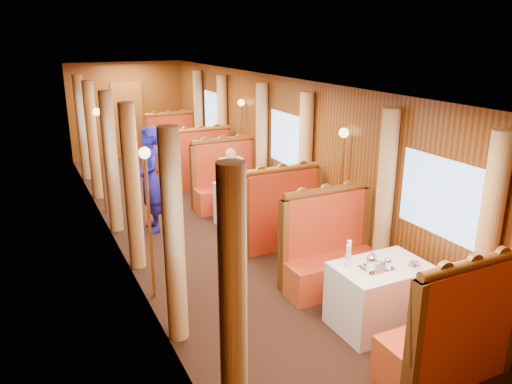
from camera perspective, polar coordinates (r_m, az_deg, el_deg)
floor at (r=8.50m, az=-5.39°, el=-4.53°), size 3.00×12.00×0.01m
ceiling at (r=7.90m, az=-5.92°, el=12.50°), size 3.00×12.00×0.01m
wall_far at (r=13.81m, az=-14.46°, el=9.02°), size 3.00×0.01×2.50m
wall_left at (r=7.75m, az=-16.10°, el=2.37°), size 0.01×12.00×2.50m
wall_right at (r=8.73m, az=3.66°, el=4.72°), size 0.01×12.00×2.50m
doorway_far at (r=13.81m, az=-14.36°, el=7.99°), size 0.80×0.04×2.00m
table_near at (r=5.92m, az=13.98°, el=-11.44°), size 1.05×0.72×0.75m
banquette_near_fwd at (r=5.28m, az=21.22°, el=-15.44°), size 1.30×0.55×1.34m
banquette_near_aft at (r=6.61m, az=8.43°, el=-7.39°), size 1.30×0.55×1.34m
table_mid at (r=8.64m, az=-0.80°, el=-1.42°), size 1.05×0.72×0.75m
banquette_mid_fwd at (r=7.77m, az=2.37°, el=-3.29°), size 1.30×0.55×1.34m
banquette_mid_aft at (r=9.51m, az=-3.39°, el=0.66°), size 1.30×0.55×1.34m
table_far at (r=11.77m, az=-8.04°, el=3.63°), size 1.05×0.72×0.75m
banquette_far_fwd at (r=10.83m, az=-6.38°, el=2.72°), size 1.30×0.55×1.34m
banquette_far_aft at (r=12.71m, az=-9.47°, el=4.83°), size 1.30×0.55×1.34m
tea_tray at (r=5.66m, az=13.59°, el=-8.45°), size 0.34×0.26×0.01m
teapot_left at (r=5.55m, az=13.03°, el=-8.20°), size 0.22×0.19×0.15m
teapot_right at (r=5.64m, az=14.80°, el=-8.14°), size 0.14×0.11×0.11m
teapot_back at (r=5.69m, az=13.14°, el=-7.70°), size 0.17×0.14×0.12m
fruit_plate at (r=5.82m, az=17.56°, el=-7.93°), size 0.20×0.20×0.05m
cup_inboard at (r=5.59m, az=10.45°, el=-7.48°), size 0.08×0.08×0.26m
cup_outboard at (r=5.70m, az=10.54°, el=-6.96°), size 0.08×0.08×0.26m
rose_vase_mid at (r=8.46m, az=-0.51°, el=2.08°), size 0.06×0.06×0.36m
rose_vase_far at (r=11.66m, az=-8.02°, el=6.28°), size 0.06×0.06×0.36m
window_left_near at (r=4.44m, az=-7.93°, el=-5.77°), size 0.01×1.20×0.90m
curtain_left_near_a at (r=3.95m, az=-2.63°, el=-13.31°), size 0.22×0.22×2.35m
curtain_left_near_b at (r=5.27m, az=-9.38°, el=-5.24°), size 0.22×0.22×2.35m
window_right_near at (r=5.98m, az=20.20°, el=-0.51°), size 0.01×1.20×0.90m
curtain_right_near_a at (r=5.52m, az=24.87°, el=-5.65°), size 0.22×0.22×2.35m
curtain_right_near_b at (r=6.53m, az=14.47°, el=-1.01°), size 0.22×0.22×2.35m
window_left_mid at (r=7.70m, az=-16.12°, el=3.82°), size 0.01×1.20×0.90m
curtain_left_mid_a at (r=7.05m, az=-13.95°, el=0.42°), size 0.22×0.22×2.35m
curtain_left_mid_b at (r=8.53m, az=-16.21°, el=3.22°), size 0.22×0.22×2.35m
window_right_mid at (r=8.68m, az=3.60°, el=6.00°), size 0.01×1.20×0.90m
curtain_right_mid_a at (r=8.03m, az=5.63°, el=2.98°), size 0.22×0.22×2.35m
curtain_right_mid_b at (r=9.36m, az=0.66°, el=5.18°), size 0.22×0.22×2.35m
window_left_far at (r=11.10m, az=-19.40°, el=7.62°), size 0.01×1.20×0.90m
curtain_left_far_a at (r=10.40m, az=-18.13°, el=5.58°), size 0.22×0.22×2.35m
curtain_left_far_b at (r=11.93m, az=-19.23°, el=6.93°), size 0.22×0.22×2.35m
window_right_far at (r=11.80m, az=-4.83°, el=9.10°), size 0.01×1.20×0.90m
curtain_right_far_a at (r=11.09m, az=-3.83°, el=7.13°), size 0.22×0.22×2.35m
curtain_right_far_b at (r=12.53m, az=-6.55°, el=8.28°), size 0.22×0.22×2.35m
sconce_left_fore at (r=6.07m, az=-12.31°, el=-0.17°), size 0.14×0.14×1.95m
sconce_right_fore at (r=7.21m, az=9.81°, el=2.81°), size 0.14×0.14×1.95m
sconce_left_aft at (r=9.42m, az=-17.50°, el=5.74°), size 0.14×0.14×1.95m
sconce_right_aft at (r=10.19m, az=-1.68°, el=7.41°), size 0.14×0.14×1.95m
steward at (r=8.44m, az=-11.94°, el=1.38°), size 0.46×0.67×1.78m
passenger at (r=9.18m, az=-2.78°, el=2.12°), size 0.40×0.44×0.76m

